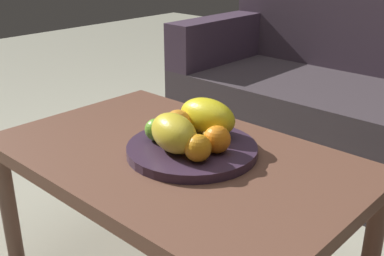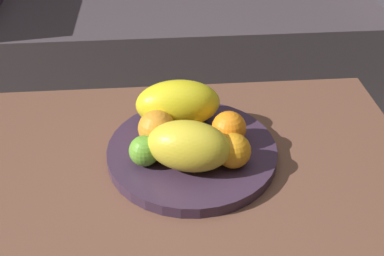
{
  "view_description": "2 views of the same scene",
  "coord_description": "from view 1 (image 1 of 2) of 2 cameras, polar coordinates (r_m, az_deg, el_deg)",
  "views": [
    {
      "loc": [
        0.83,
        -0.83,
        0.98
      ],
      "look_at": [
        0.03,
        0.03,
        0.51
      ],
      "focal_mm": 44.24,
      "sensor_mm": 36.0,
      "label": 1
    },
    {
      "loc": [
        -0.03,
        -0.73,
        1.08
      ],
      "look_at": [
        0.03,
        0.03,
        0.51
      ],
      "focal_mm": 44.01,
      "sensor_mm": 36.0,
      "label": 2
    }
  ],
  "objects": [
    {
      "name": "coffee_table",
      "position": [
        1.31,
        -1.97,
        -4.98
      ],
      "size": [
        1.01,
        0.64,
        0.44
      ],
      "color": "brown",
      "rests_on": "ground_plane"
    },
    {
      "name": "couch",
      "position": [
        2.15,
        20.9,
        2.13
      ],
      "size": [
        1.7,
        0.7,
        0.9
      ],
      "color": "#3F363B",
      "rests_on": "ground_plane"
    },
    {
      "name": "melon_smaller_beside",
      "position": [
        1.33,
        1.86,
        1.38
      ],
      "size": [
        0.18,
        0.11,
        0.1
      ],
      "primitive_type": "ellipsoid",
      "rotation": [
        0.0,
        0.0,
        0.01
      ],
      "color": "yellow",
      "rests_on": "fruit_bowl"
    },
    {
      "name": "orange_left",
      "position": [
        1.22,
        3.02,
        -1.37
      ],
      "size": [
        0.07,
        0.07,
        0.07
      ],
      "primitive_type": "sphere",
      "color": "orange",
      "rests_on": "fruit_bowl"
    },
    {
      "name": "fruit_bowl",
      "position": [
        1.28,
        0.0,
        -2.59
      ],
      "size": [
        0.36,
        0.36,
        0.03
      ],
      "primitive_type": "cylinder",
      "color": "#39273C",
      "rests_on": "coffee_table"
    },
    {
      "name": "orange_front",
      "position": [
        1.32,
        -1.69,
        0.57
      ],
      "size": [
        0.08,
        0.08,
        0.08
      ],
      "primitive_type": "sphere",
      "color": "orange",
      "rests_on": "fruit_bowl"
    },
    {
      "name": "melon_large_front",
      "position": [
        1.23,
        -2.21,
        -0.61
      ],
      "size": [
        0.19,
        0.14,
        0.1
      ],
      "primitive_type": "ellipsoid",
      "rotation": [
        0.0,
        0.0,
        -0.27
      ],
      "color": "yellow",
      "rests_on": "fruit_bowl"
    },
    {
      "name": "orange_right",
      "position": [
        1.18,
        0.71,
        -2.43
      ],
      "size": [
        0.07,
        0.07,
        0.07
      ],
      "primitive_type": "sphere",
      "color": "orange",
      "rests_on": "fruit_bowl"
    },
    {
      "name": "banana_bunch",
      "position": [
        1.33,
        1.75,
        0.32
      ],
      "size": [
        0.16,
        0.14,
        0.06
      ],
      "color": "yellow",
      "rests_on": "fruit_bowl"
    },
    {
      "name": "apple_front",
      "position": [
        1.3,
        -4.39,
        -0.2
      ],
      "size": [
        0.06,
        0.06,
        0.06
      ],
      "primitive_type": "sphere",
      "color": "#68AC30",
      "rests_on": "fruit_bowl"
    }
  ]
}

